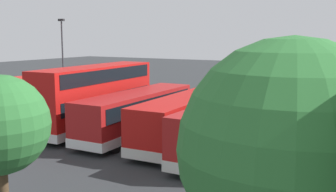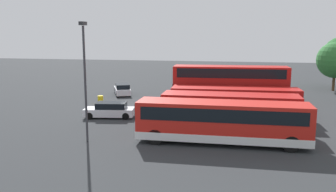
% 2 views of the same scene
% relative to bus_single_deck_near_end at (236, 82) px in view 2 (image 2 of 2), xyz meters
% --- Properties ---
extents(ground_plane, '(140.00, 140.00, 0.00)m').
position_rel_bus_single_deck_near_end_xyz_m(ground_plane, '(10.57, -10.34, -1.62)').
color(ground_plane, '#2D3033').
extents(bus_single_deck_near_end, '(2.66, 12.07, 2.95)m').
position_rel_bus_single_deck_near_end_xyz_m(bus_single_deck_near_end, '(0.00, 0.00, 0.00)').
color(bus_single_deck_near_end, '#A51919').
rests_on(bus_single_deck_near_end, ground).
extents(bus_single_deck_second, '(3.11, 10.73, 2.95)m').
position_rel_bus_single_deck_near_end_xyz_m(bus_single_deck_second, '(3.21, -0.16, -0.00)').
color(bus_single_deck_second, '#B71411').
rests_on(bus_single_deck_second, ground).
extents(bus_single_deck_third, '(2.89, 11.18, 2.95)m').
position_rel_bus_single_deck_near_end_xyz_m(bus_single_deck_third, '(6.97, -0.33, -0.00)').
color(bus_single_deck_third, '#A51919').
rests_on(bus_single_deck_third, ground).
extents(bus_double_decker_fourth, '(3.19, 11.24, 4.55)m').
position_rel_bus_single_deck_near_end_xyz_m(bus_double_decker_fourth, '(10.62, -0.46, 0.82)').
color(bus_double_decker_fourth, '#B71411').
rests_on(bus_double_decker_fourth, ground).
extents(bus_single_deck_fifth, '(3.24, 11.33, 2.95)m').
position_rel_bus_single_deck_near_end_xyz_m(bus_single_deck_fifth, '(14.18, 0.11, -0.00)').
color(bus_single_deck_fifth, '#B71411').
rests_on(bus_single_deck_fifth, ground).
extents(bus_single_deck_sixth, '(2.85, 10.78, 2.95)m').
position_rel_bus_single_deck_near_end_xyz_m(bus_single_deck_sixth, '(17.83, -0.18, -0.00)').
color(bus_single_deck_sixth, '#B71411').
rests_on(bus_single_deck_sixth, ground).
extents(bus_single_deck_seventh, '(2.90, 11.97, 2.95)m').
position_rel_bus_single_deck_near_end_xyz_m(bus_single_deck_seventh, '(21.41, -0.56, -0.00)').
color(bus_single_deck_seventh, red).
rests_on(bus_single_deck_seventh, ground).
extents(car_hatchback_silver, '(2.52, 4.74, 1.43)m').
position_rel_bus_single_deck_near_end_xyz_m(car_hatchback_silver, '(15.52, -11.15, -0.92)').
color(car_hatchback_silver, silver).
rests_on(car_hatchback_silver, ground).
extents(car_small_green, '(4.85, 3.51, 1.43)m').
position_rel_bus_single_deck_near_end_xyz_m(car_small_green, '(3.11, -14.30, -0.92)').
color(car_small_green, silver).
rests_on(car_small_green, ground).
extents(lamp_post_tall, '(0.70, 0.30, 8.42)m').
position_rel_bus_single_deck_near_end_xyz_m(lamp_post_tall, '(23.05, -9.93, 3.28)').
color(lamp_post_tall, '#38383D').
rests_on(lamp_post_tall, ground).
extents(waste_bin_yellow, '(0.60, 0.60, 0.95)m').
position_rel_bus_single_deck_near_end_xyz_m(waste_bin_yellow, '(9.65, -14.55, -1.15)').
color(waste_bin_yellow, yellow).
rests_on(waste_bin_yellow, ground).
extents(tree_midleft, '(4.94, 4.94, 6.70)m').
position_rel_bus_single_deck_near_end_xyz_m(tree_midleft, '(-6.20, 13.03, 2.60)').
color(tree_midleft, '#4C3823').
rests_on(tree_midleft, ground).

